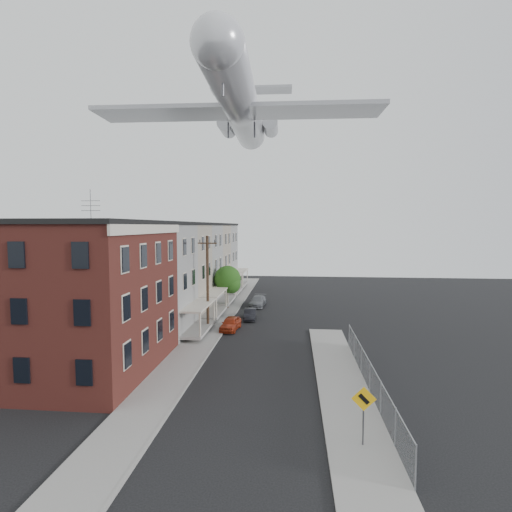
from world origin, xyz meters
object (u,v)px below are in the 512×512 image
(warning_sign, at_px, (364,407))
(car_far, at_px, (258,301))
(car_near, at_px, (231,324))
(car_mid, at_px, (250,314))
(street_tree, at_px, (228,280))
(airplane, at_px, (241,107))
(utility_pole, at_px, (208,282))

(warning_sign, bearing_deg, car_far, 103.70)
(car_far, bearing_deg, car_near, -93.77)
(car_near, bearing_deg, warning_sign, -59.38)
(warning_sign, distance_m, car_near, 21.47)
(car_mid, bearing_deg, warning_sign, -75.46)
(street_tree, relative_size, car_near, 1.39)
(street_tree, bearing_deg, airplane, -71.35)
(car_mid, relative_size, car_far, 0.79)
(car_near, xyz_separation_m, car_far, (1.56, 11.52, -0.01))
(warning_sign, distance_m, airplane, 30.08)
(car_near, bearing_deg, airplane, 73.91)
(street_tree, relative_size, car_mid, 1.51)
(street_tree, bearing_deg, car_near, -79.46)
(car_mid, xyz_separation_m, car_far, (0.20, 7.02, 0.06))
(warning_sign, relative_size, car_near, 0.75)
(utility_pole, relative_size, car_near, 2.41)
(utility_pole, relative_size, car_far, 2.07)
(car_far, bearing_deg, airplane, -90.72)
(warning_sign, xyz_separation_m, car_mid, (-7.74, 23.91, -1.32))
(warning_sign, height_order, airplane, airplane)
(car_mid, distance_m, car_far, 7.02)
(street_tree, xyz_separation_m, car_far, (3.33, 1.98, -2.82))
(car_far, bearing_deg, utility_pole, -103.17)
(utility_pole, distance_m, street_tree, 10.00)
(car_near, relative_size, airplane, 0.13)
(utility_pole, distance_m, car_mid, 7.26)
(street_tree, xyz_separation_m, car_mid, (3.13, -5.04, -2.88))
(warning_sign, bearing_deg, airplane, 111.26)
(street_tree, xyz_separation_m, car_near, (1.78, -9.54, -2.81))
(car_near, xyz_separation_m, airplane, (0.78, 1.97, 20.70))
(street_tree, height_order, car_near, street_tree)
(utility_pole, bearing_deg, warning_sign, -59.52)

